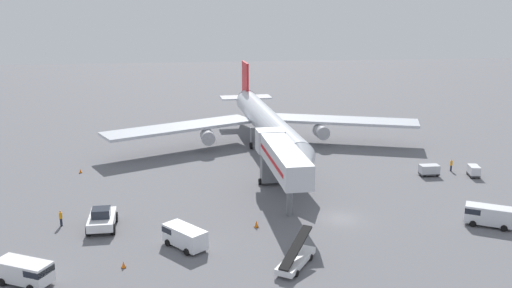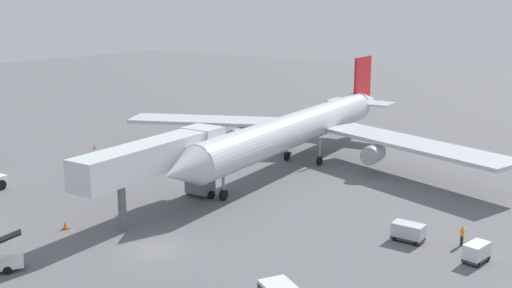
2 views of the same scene
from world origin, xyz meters
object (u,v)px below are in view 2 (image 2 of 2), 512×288
Objects in this scene: safety_cone_bravo at (65,225)px; ground_crew_worker_foreground at (462,235)px; jet_bridge at (161,158)px; baggage_cart_far_center at (408,231)px; airplane_at_gate at (302,127)px; baggage_cart_far_left at (477,252)px; safety_cone_alpha at (95,146)px.

ground_crew_worker_foreground is at bearing 29.28° from safety_cone_bravo.
jet_bridge is 6.95× the size of baggage_cart_far_center.
jet_bridge reaches higher than safety_cone_bravo.
airplane_at_gate is 31.17m from baggage_cart_far_left.
airplane_at_gate is 2.87× the size of jet_bridge.
jet_bridge reaches higher than baggage_cart_far_left.
ground_crew_worker_foreground is (25.21, 8.12, -4.33)m from jet_bridge.
airplane_at_gate is at bearing 148.85° from ground_crew_worker_foreground.
safety_cone_bravo is (-28.98, -16.25, -0.53)m from ground_crew_worker_foreground.
baggage_cart_far_center is 4.17× the size of safety_cone_alpha.
safety_cone_alpha is at bearing 171.80° from baggage_cart_far_center.
safety_cone_bravo is (21.69, -21.37, 0.08)m from safety_cone_alpha.
airplane_at_gate is 19.97× the size of baggage_cart_far_center.
jet_bridge is 29.11m from safety_cone_alpha.
ground_crew_worker_foreground is 2.81× the size of safety_cone_alpha.
airplane_at_gate reaches higher than safety_cone_alpha.
jet_bridge is at bearing -162.15° from ground_crew_worker_foreground.
safety_cone_bravo is (-3.77, -8.13, -4.86)m from jet_bridge.
safety_cone_alpha is at bearing 171.59° from baggage_cart_far_left.
baggage_cart_far_center is at bearing -157.23° from ground_crew_worker_foreground.
ground_crew_worker_foreground is (3.87, 1.62, 0.07)m from baggage_cart_far_center.
safety_cone_bravo is at bearing -150.72° from ground_crew_worker_foreground.
airplane_at_gate reaches higher than ground_crew_worker_foreground.
jet_bridge is at bearing 65.11° from safety_cone_bravo.
airplane_at_gate is 28.65m from safety_cone_alpha.
safety_cone_bravo is (-30.89, -13.60, -0.45)m from baggage_cart_far_left.
ground_crew_worker_foreground reaches higher than safety_cone_bravo.
safety_cone_alpha is 30.44m from safety_cone_bravo.
baggage_cart_far_center reaches higher than safety_cone_alpha.
ground_crew_worker_foreground is (23.90, -14.45, -3.58)m from airplane_at_gate.
jet_bridge is (-1.31, -22.56, 0.75)m from airplane_at_gate.
baggage_cart_far_center is 47.28m from safety_cone_alpha.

